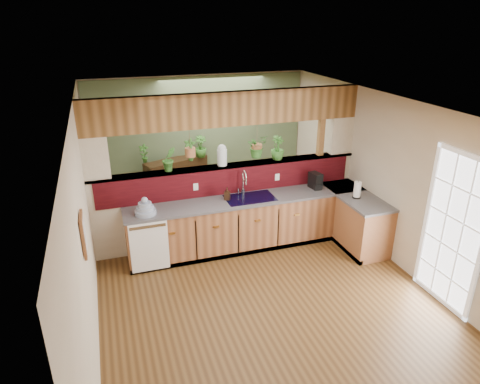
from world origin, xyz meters
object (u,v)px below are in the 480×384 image
object	(u,v)px
paper_towel	(357,190)
shelving_console	(177,179)
soap_dispenser	(227,194)
glass_jar	(222,155)
faucet	(244,182)
coffee_maker	(316,181)
dish_stack	(145,209)

from	to	relation	value
paper_towel	shelving_console	xyz separation A→B (m)	(-2.52, 2.82, -0.54)
paper_towel	soap_dispenser	bearing A→B (deg)	163.84
paper_towel	glass_jar	world-z (taller)	glass_jar
soap_dispenser	faucet	bearing A→B (deg)	17.66
shelving_console	faucet	bearing A→B (deg)	-90.23
coffee_maker	shelving_console	world-z (taller)	coffee_maker
faucet	paper_towel	world-z (taller)	faucet
soap_dispenser	coffee_maker	size ratio (longest dim) A/B	0.75
dish_stack	soap_dispenser	world-z (taller)	dish_stack
faucet	glass_jar	xyz separation A→B (m)	(-0.31, 0.22, 0.43)
dish_stack	soap_dispenser	distance (m)	1.35
faucet	soap_dispenser	world-z (taller)	faucet
faucet	soap_dispenser	xyz separation A→B (m)	(-0.32, -0.10, -0.13)
soap_dispenser	paper_towel	world-z (taller)	paper_towel
glass_jar	shelving_console	bearing A→B (deg)	103.65
faucet	shelving_console	bearing A→B (deg)	109.93
soap_dispenser	paper_towel	size ratio (longest dim) A/B	0.70
faucet	shelving_console	size ratio (longest dim) A/B	0.33
soap_dispenser	shelving_console	xyz separation A→B (m)	(-0.45, 2.22, -0.50)
dish_stack	shelving_console	size ratio (longest dim) A/B	0.24
soap_dispenser	shelving_console	distance (m)	2.32
dish_stack	coffee_maker	xyz separation A→B (m)	(2.95, 0.14, 0.04)
coffee_maker	shelving_console	bearing A→B (deg)	122.62
faucet	paper_towel	distance (m)	1.89
dish_stack	shelving_console	world-z (taller)	dish_stack
paper_towel	shelving_console	world-z (taller)	paper_towel
soap_dispenser	glass_jar	bearing A→B (deg)	87.53
coffee_maker	glass_jar	size ratio (longest dim) A/B	0.78
glass_jar	shelving_console	world-z (taller)	glass_jar
glass_jar	shelving_console	xyz separation A→B (m)	(-0.46, 1.90, -1.07)
faucet	dish_stack	world-z (taller)	faucet
dish_stack	paper_towel	world-z (taller)	paper_towel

